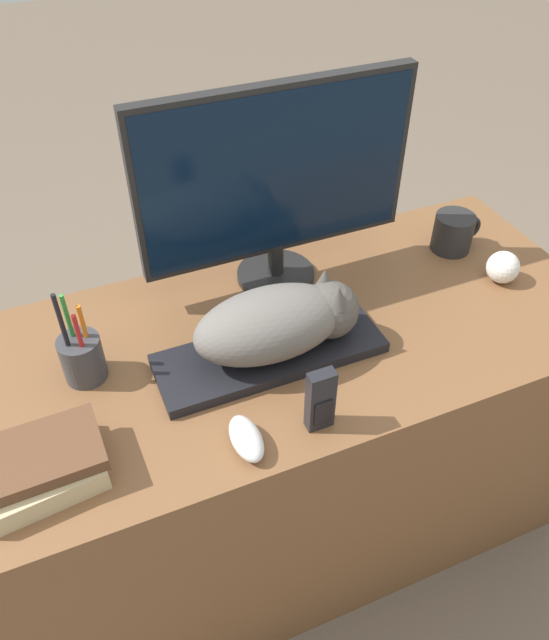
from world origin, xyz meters
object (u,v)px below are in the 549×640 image
(monitor, at_px, (276,180))
(book_stack, at_px, (41,465))
(cat, at_px, (283,321))
(pen_cup, at_px, (82,357))
(coffee_mug, at_px, (454,232))
(baseball, at_px, (503,267))
(phone, at_px, (320,401))
(computer_mouse, at_px, (246,438))
(keyboard, at_px, (270,353))

(monitor, distance_m, book_stack, 0.71)
(cat, distance_m, pen_cup, 0.39)
(monitor, height_order, coffee_mug, monitor)
(cat, relative_size, book_stack, 1.60)
(cat, distance_m, baseball, 0.56)
(coffee_mug, xyz_separation_m, phone, (-0.54, -0.37, 0.02))
(phone, bearing_deg, computer_mouse, 177.26)
(coffee_mug, height_order, phone, phone)
(monitor, xyz_separation_m, phone, (-0.10, -0.43, -0.19))
(coffee_mug, height_order, pen_cup, pen_cup)
(baseball, bearing_deg, phone, -159.12)
(phone, bearing_deg, monitor, 77.18)
(cat, distance_m, computer_mouse, 0.25)
(keyboard, height_order, cat, cat)
(monitor, height_order, book_stack, monitor)
(computer_mouse, distance_m, pen_cup, 0.36)
(computer_mouse, height_order, baseball, baseball)
(monitor, xyz_separation_m, baseball, (0.47, -0.21, -0.22))
(computer_mouse, relative_size, pen_cup, 0.49)
(pen_cup, distance_m, phone, 0.46)
(computer_mouse, relative_size, phone, 0.79)
(pen_cup, bearing_deg, keyboard, -15.03)
(pen_cup, bearing_deg, computer_mouse, -50.77)
(computer_mouse, xyz_separation_m, coffee_mug, (0.68, 0.36, 0.03))
(cat, distance_m, phone, 0.19)
(keyboard, bearing_deg, computer_mouse, -123.22)
(monitor, relative_size, computer_mouse, 5.73)
(book_stack, bearing_deg, baseball, 7.64)
(coffee_mug, bearing_deg, baseball, -78.81)
(keyboard, bearing_deg, monitor, 64.24)
(pen_cup, height_order, phone, pen_cup)
(coffee_mug, relative_size, baseball, 1.72)
(monitor, distance_m, pen_cup, 0.53)
(keyboard, bearing_deg, book_stack, -165.98)
(keyboard, xyz_separation_m, book_stack, (-0.46, -0.11, 0.02))
(book_stack, bearing_deg, coffee_mug, 16.06)
(monitor, bearing_deg, coffee_mug, -7.41)
(cat, height_order, coffee_mug, cat)
(monitor, bearing_deg, pen_cup, -162.95)
(coffee_mug, distance_m, book_stack, 1.06)
(phone, bearing_deg, coffee_mug, 34.34)
(computer_mouse, bearing_deg, book_stack, 168.01)
(monitor, relative_size, coffee_mug, 4.67)
(cat, xyz_separation_m, phone, (-0.01, -0.19, -0.03))
(keyboard, distance_m, monitor, 0.36)
(monitor, bearing_deg, baseball, -23.86)
(pen_cup, bearing_deg, monitor, 17.05)
(baseball, bearing_deg, keyboard, -177.46)
(coffee_mug, bearing_deg, cat, -161.46)
(coffee_mug, xyz_separation_m, pen_cup, (-0.91, -0.08, 0.01))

